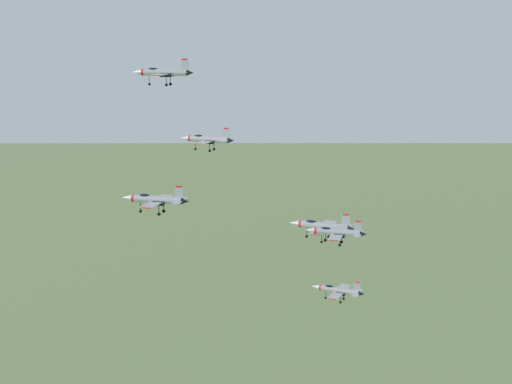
# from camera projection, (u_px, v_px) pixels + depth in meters

# --- Properties ---
(jet_lead) EXTENTS (13.23, 10.99, 3.54)m
(jet_lead) POSITION_uv_depth(u_px,v_px,m) (162.00, 72.00, 144.43)
(jet_lead) COLOR #A6AAB3
(jet_left_high) EXTENTS (10.45, 8.83, 2.82)m
(jet_left_high) POSITION_uv_depth(u_px,v_px,m) (207.00, 139.00, 127.79)
(jet_left_high) COLOR #A6AAB3
(jet_right_high) EXTENTS (11.57, 9.63, 3.09)m
(jet_right_high) POSITION_uv_depth(u_px,v_px,m) (155.00, 199.00, 114.20)
(jet_right_high) COLOR #A6AAB3
(jet_left_low) EXTENTS (13.39, 11.35, 3.62)m
(jet_left_low) POSITION_uv_depth(u_px,v_px,m) (321.00, 226.00, 140.32)
(jet_left_low) COLOR #A6AAB3
(jet_right_low) EXTENTS (10.87, 9.09, 2.91)m
(jet_right_low) POSITION_uv_depth(u_px,v_px,m) (335.00, 232.00, 123.94)
(jet_right_low) COLOR #A6AAB3
(jet_trail) EXTENTS (10.51, 8.96, 2.87)m
(jet_trail) POSITION_uv_depth(u_px,v_px,m) (337.00, 290.00, 136.61)
(jet_trail) COLOR #A6AAB3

